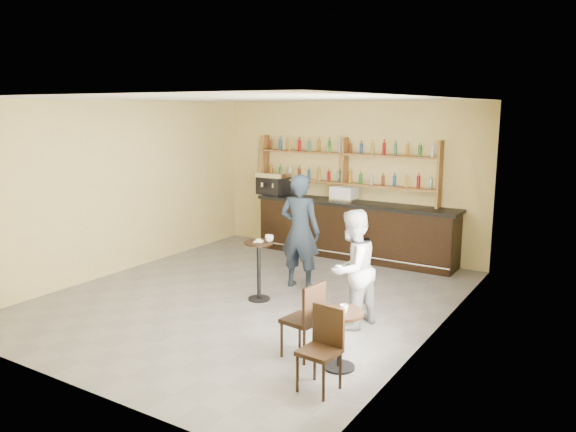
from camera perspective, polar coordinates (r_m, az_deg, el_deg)
The scene contains 23 objects.
floor at distance 9.35m, azimuth -3.67°, elevation -8.22°, with size 7.00×7.00×0.00m, color slate.
ceiling at distance 8.83m, azimuth -3.93°, elevation 11.79°, with size 7.00×7.00×0.00m, color white.
wall_back at distance 11.94m, azimuth 6.04°, elevation 3.84°, with size 7.00×7.00×0.00m, color #D5C179.
wall_front at distance 6.50m, azimuth -22.08°, elevation -2.93°, with size 7.00×7.00×0.00m, color #D5C179.
wall_left at distance 10.96m, azimuth -16.67°, elevation 2.80°, with size 7.00×7.00×0.00m, color #D5C179.
wall_right at distance 7.63m, azimuth 14.85°, elevation -0.50°, with size 7.00×7.00×0.00m, color #D5C179.
window_pane at distance 6.50m, azimuth 11.71°, elevation -1.43°, with size 2.00×2.00×0.00m, color white.
window_frame at distance 6.50m, azimuth 11.66°, elevation -1.43°, with size 0.04×1.70×2.10m, color black, non-canonical shape.
shelf_unit at distance 11.80m, azimuth 5.79°, elevation 4.79°, with size 4.00×0.26×1.40m, color brown, non-canonical shape.
liquor_bottles at distance 11.79m, azimuth 5.80°, elevation 5.61°, with size 3.68×0.10×1.00m, color #8C5919, non-canonical shape.
bar_counter at distance 11.65m, azimuth 6.76°, elevation -1.42°, with size 4.32×0.84×1.17m, color black, non-canonical shape.
espresso_machine at distance 12.47m, azimuth -1.50°, elevation 3.32°, with size 0.67×0.43×0.48m, color black, non-canonical shape.
pastry_case at distance 11.62m, azimuth 5.73°, elevation 2.26°, with size 0.50×0.40×0.30m, color silver, non-canonical shape.
pedestal_table at distance 9.08m, azimuth -2.98°, elevation -5.59°, with size 0.47×0.47×0.97m, color black, non-canonical shape.
napkin at distance 8.96m, azimuth -3.02°, elevation -2.61°, with size 0.15×0.15×0.00m, color white.
donut at distance 8.94m, azimuth -3.00°, elevation -2.50°, with size 0.11×0.11×0.04m, color tan.
cup_pedestal at distance 8.95m, azimuth -1.92°, elevation -2.28°, with size 0.14×0.14×0.11m, color white.
man_main at distance 9.58m, azimuth 1.23°, elevation -1.58°, with size 0.72×0.47×1.98m, color black.
cafe_table at distance 6.84m, azimuth 5.27°, elevation -12.42°, with size 0.57×0.57×0.72m, color black, non-canonical shape.
cup_cafe at distance 6.67m, azimuth 5.72°, elevation -9.33°, with size 0.09×0.09×0.09m, color white.
chair_west at distance 7.08m, azimuth 1.43°, elevation -10.44°, with size 0.42×0.42×0.97m, color black, non-canonical shape.
chair_south at distance 6.29m, azimuth 3.19°, elevation -13.52°, with size 0.40×0.40×0.93m, color black, non-canonical shape.
patron_second at distance 7.94m, azimuth 6.54°, elevation -5.38°, with size 0.82×0.64×1.69m, color #A4A4AA.
Camera 1 is at (5.15, -7.17, 3.07)m, focal length 35.00 mm.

